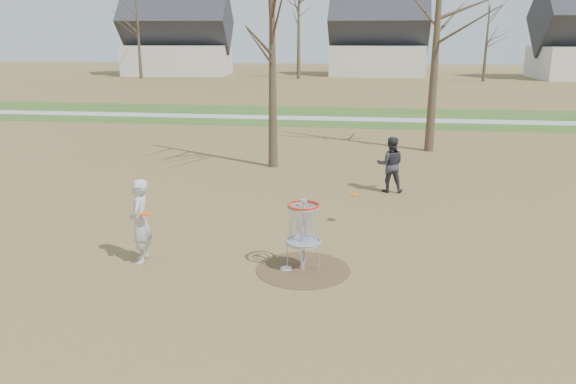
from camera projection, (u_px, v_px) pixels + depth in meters
The scene contains 11 objects.
ground at pixel (303, 270), 10.66m from camera, with size 160.00×160.00×0.00m, color brown.
green_band at pixel (347, 116), 30.68m from camera, with size 160.00×8.00×0.01m, color #2D5119.
footpath at pixel (346, 119), 29.72m from camera, with size 160.00×1.50×0.01m, color #9E9E99.
dirt_circle at pixel (303, 269), 10.66m from camera, with size 1.80×1.80×0.01m, color #47331E.
player_standing at pixel (140, 221), 10.83m from camera, with size 0.61×0.40×1.66m, color #BABABA.
player_throwing at pixel (390, 164), 15.78m from camera, with size 0.77×0.60×1.58m, color #313034.
disc_grounded at pixel (286, 269), 10.67m from camera, with size 0.22×0.22×0.02m, color silver.
discs_in_play at pixel (265, 203), 11.83m from camera, with size 4.07×3.21×0.37m.
disc_golf_basket at pixel (303, 224), 10.41m from camera, with size 0.64×0.64×1.35m.
bare_trees at pixel (380, 21), 43.10m from camera, with size 52.62×44.98×9.00m.
houses_row at pixel (401, 43), 59.24m from camera, with size 56.51×10.01×7.26m.
Camera 1 is at (1.10, -9.81, 4.30)m, focal length 35.00 mm.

